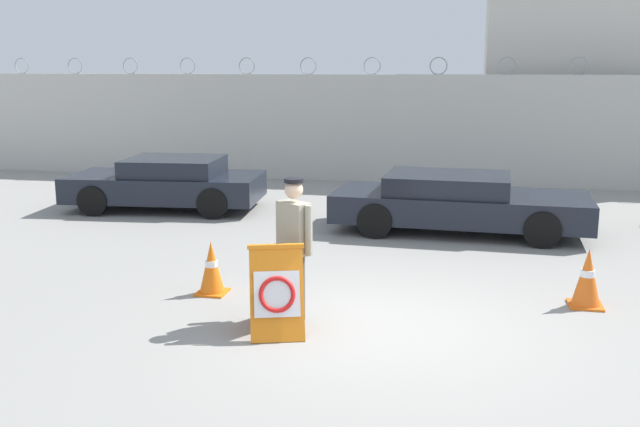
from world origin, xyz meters
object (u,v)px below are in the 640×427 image
object	(u,v)px
barricade_sign	(276,289)
traffic_cone_near	(212,268)
security_guard	(294,241)
parked_car_rear_sedan	(457,202)
parked_car_front_coupe	(168,183)
traffic_cone_mid	(587,278)

from	to	relation	value
barricade_sign	traffic_cone_near	distance (m)	1.78
security_guard	parked_car_rear_sedan	bearing A→B (deg)	-74.23
parked_car_front_coupe	parked_car_rear_sedan	size ratio (longest dim) A/B	0.90
parked_car_rear_sedan	traffic_cone_mid	bearing A→B (deg)	-63.97
traffic_cone_near	traffic_cone_mid	distance (m)	5.09
barricade_sign	parked_car_rear_sedan	distance (m)	6.14
barricade_sign	parked_car_front_coupe	size ratio (longest dim) A/B	0.25
traffic_cone_mid	parked_car_rear_sedan	xyz separation A→B (m)	(-1.80, 4.05, 0.19)
traffic_cone_near	parked_car_front_coupe	distance (m)	6.31
security_guard	parked_car_rear_sedan	distance (m)	5.64
barricade_sign	parked_car_front_coupe	distance (m)	8.03
traffic_cone_near	barricade_sign	bearing A→B (deg)	-43.77
traffic_cone_near	parked_car_front_coupe	world-z (taller)	parked_car_front_coupe
security_guard	parked_car_rear_sedan	world-z (taller)	security_guard
traffic_cone_near	parked_car_front_coupe	xyz separation A→B (m)	(-3.09, 5.50, 0.22)
traffic_cone_mid	parked_car_front_coupe	distance (m)	9.55
security_guard	traffic_cone_mid	bearing A→B (deg)	-126.05
traffic_cone_mid	parked_car_rear_sedan	distance (m)	4.44
security_guard	parked_car_rear_sedan	xyz separation A→B (m)	(1.88, 5.30, -0.43)
parked_car_front_coupe	security_guard	bearing A→B (deg)	120.18
traffic_cone_near	traffic_cone_mid	size ratio (longest dim) A/B	0.95
traffic_cone_mid	security_guard	bearing A→B (deg)	-161.36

